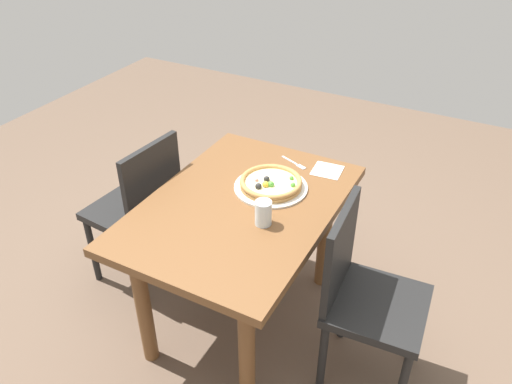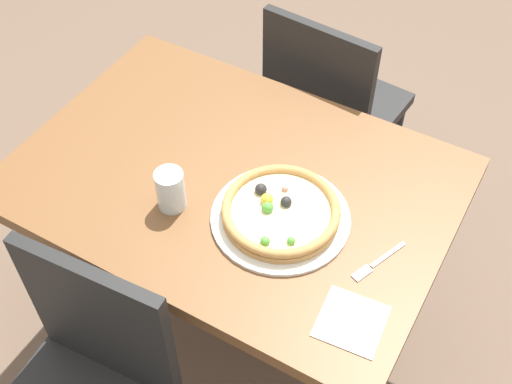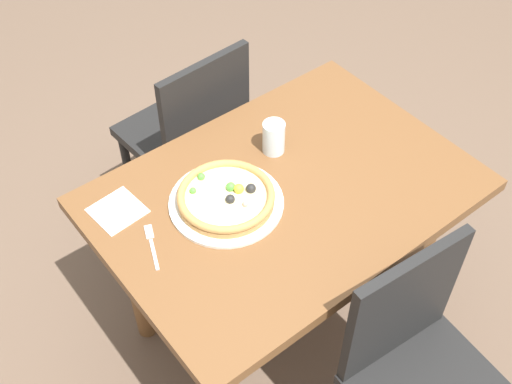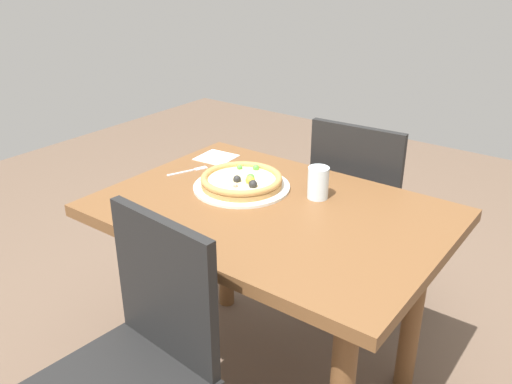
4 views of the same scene
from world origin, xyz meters
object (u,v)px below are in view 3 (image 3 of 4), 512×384
pizza (226,197)px  drinking_glass (274,137)px  dining_table (284,214)px  napkin (118,211)px  chair_near (421,372)px  chair_far (190,134)px  plate (226,203)px  fork (152,243)px

pizza → drinking_glass: bearing=19.8°
dining_table → napkin: 0.52m
pizza → chair_near: bearing=-76.1°
chair_far → pizza: 0.65m
chair_far → chair_near: bearing=-96.2°
dining_table → chair_far: chair_far is taller
pizza → drinking_glass: size_ratio=2.63×
plate → pizza: 0.03m
napkin → fork: bearing=-85.1°
chair_near → drinking_glass: size_ratio=7.98×
chair_near → drinking_glass: 0.83m
dining_table → napkin: bearing=151.7°
chair_near → drinking_glass: bearing=-91.7°
dining_table → chair_far: bearing=85.7°
fork → napkin: (-0.01, 0.17, -0.00)m
dining_table → drinking_glass: bearing=62.3°
pizza → fork: bearing=177.8°
chair_far → fork: (-0.48, -0.54, 0.23)m
dining_table → chair_far: 0.63m
plate → pizza: size_ratio=1.18×
chair_near → fork: chair_near is taller
napkin → dining_table: bearing=-28.3°
plate → drinking_glass: (0.26, 0.09, 0.05)m
fork → drinking_glass: drinking_glass is taller
plate → chair_far: bearing=68.0°
pizza → drinking_glass: (0.26, 0.09, 0.03)m
chair_near → plate: bearing=-71.1°
chair_near → pizza: bearing=-71.2°
drinking_glass → napkin: 0.54m
pizza → napkin: pizza is taller
plate → pizza: (0.00, 0.00, 0.03)m
fork → napkin: fork is taller
chair_far → drinking_glass: bearing=-89.1°
fork → drinking_glass: 0.52m
chair_far → plate: chair_far is taller
pizza → napkin: 0.33m
chair_far → drinking_glass: size_ratio=7.98×
chair_near → pizza: (-0.17, 0.68, 0.26)m
chair_far → pizza: (-0.22, -0.55, 0.26)m
dining_table → chair_far: size_ratio=1.28×
napkin → plate: bearing=-33.2°
chair_near → napkin: (-0.44, 0.85, 0.23)m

